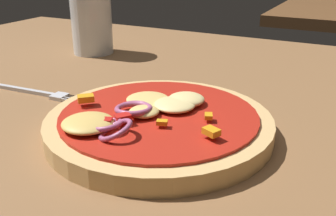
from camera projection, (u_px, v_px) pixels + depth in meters
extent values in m
cube|color=brown|center=(217.00, 143.00, 0.41)|extent=(1.38, 0.91, 0.03)
cylinder|color=tan|center=(159.00, 124.00, 0.40)|extent=(0.23, 0.23, 0.02)
cylinder|color=red|center=(159.00, 115.00, 0.39)|extent=(0.20, 0.20, 0.00)
ellipsoid|color=#EFCC72|center=(148.00, 99.00, 0.42)|extent=(0.05, 0.05, 0.01)
ellipsoid|color=#F4DB8E|center=(175.00, 104.00, 0.40)|extent=(0.04, 0.04, 0.01)
ellipsoid|color=#F4DB8E|center=(185.00, 100.00, 0.41)|extent=(0.04, 0.04, 0.01)
ellipsoid|color=#EFCC72|center=(144.00, 112.00, 0.39)|extent=(0.03, 0.03, 0.01)
ellipsoid|color=#E5BC60|center=(88.00, 123.00, 0.36)|extent=(0.05, 0.05, 0.01)
torus|color=#B25984|center=(115.00, 130.00, 0.34)|extent=(0.04, 0.04, 0.02)
torus|color=#B25984|center=(134.00, 109.00, 0.39)|extent=(0.05, 0.05, 0.01)
torus|color=#B25984|center=(134.00, 108.00, 0.39)|extent=(0.04, 0.04, 0.01)
torus|color=#B25984|center=(107.00, 125.00, 0.35)|extent=(0.04, 0.04, 0.01)
cube|color=red|center=(123.00, 117.00, 0.36)|extent=(0.02, 0.02, 0.01)
cube|color=orange|center=(211.00, 132.00, 0.34)|extent=(0.02, 0.02, 0.01)
cube|color=orange|center=(86.00, 98.00, 0.41)|extent=(0.02, 0.02, 0.01)
cube|color=orange|center=(213.00, 117.00, 0.37)|extent=(0.01, 0.01, 0.00)
cube|color=red|center=(105.00, 121.00, 0.36)|extent=(0.02, 0.01, 0.01)
cube|color=orange|center=(162.00, 122.00, 0.36)|extent=(0.01, 0.01, 0.00)
cube|color=silver|center=(20.00, 90.00, 0.51)|extent=(0.11, 0.01, 0.01)
cube|color=silver|center=(59.00, 96.00, 0.49)|extent=(0.02, 0.02, 0.01)
cube|color=silver|center=(71.00, 102.00, 0.47)|extent=(0.03, 0.00, 0.00)
cube|color=silver|center=(74.00, 100.00, 0.48)|extent=(0.03, 0.00, 0.00)
cube|color=silver|center=(77.00, 99.00, 0.48)|extent=(0.03, 0.00, 0.00)
cube|color=silver|center=(79.00, 97.00, 0.49)|extent=(0.03, 0.00, 0.00)
cylinder|color=silver|center=(91.00, 16.00, 0.68)|extent=(0.07, 0.07, 0.13)
cylinder|color=gold|center=(92.00, 29.00, 0.69)|extent=(0.06, 0.06, 0.08)
cylinder|color=white|center=(90.00, 0.00, 0.67)|extent=(0.06, 0.06, 0.02)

